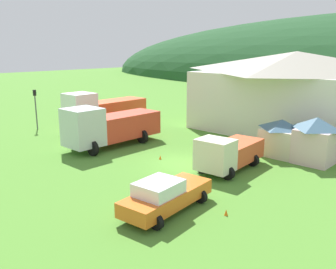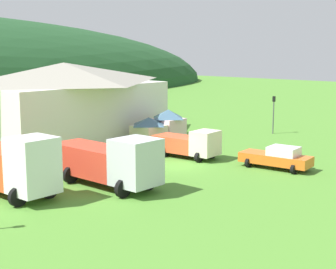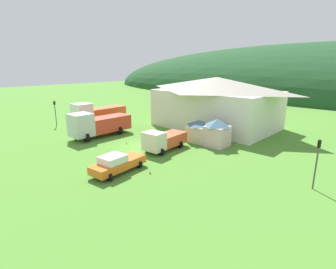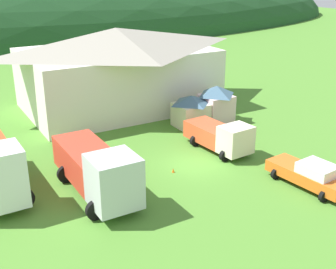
# 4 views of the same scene
# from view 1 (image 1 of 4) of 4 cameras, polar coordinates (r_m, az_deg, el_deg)

# --- Properties ---
(ground_plane) EXTENTS (200.00, 200.00, 0.00)m
(ground_plane) POSITION_cam_1_polar(r_m,az_deg,el_deg) (24.62, 2.12, -4.50)
(ground_plane) COLOR #4C842D
(depot_building) EXTENTS (17.63, 11.79, 7.30)m
(depot_building) POSITION_cam_1_polar(r_m,az_deg,el_deg) (35.14, 19.19, 6.46)
(depot_building) COLOR white
(depot_building) RESTS_ON ground
(play_shed_cream) EXTENTS (2.70, 2.54, 2.65)m
(play_shed_cream) POSITION_cam_1_polar(r_m,az_deg,el_deg) (27.21, 17.36, -0.38)
(play_shed_cream) COLOR beige
(play_shed_cream) RESTS_ON ground
(play_shed_pink) EXTENTS (2.57, 2.58, 3.14)m
(play_shed_pink) POSITION_cam_1_polar(r_m,az_deg,el_deg) (26.15, 22.18, -0.76)
(play_shed_pink) COLOR beige
(play_shed_pink) RESTS_ON ground
(heavy_rig_white) EXTENTS (3.23, 8.15, 3.73)m
(heavy_rig_white) POSITION_cam_1_polar(r_m,az_deg,el_deg) (34.45, -10.24, 3.61)
(heavy_rig_white) COLOR white
(heavy_rig_white) RESTS_ON ground
(tow_truck_silver) EXTENTS (3.29, 8.05, 3.33)m
(tow_truck_silver) POSITION_cam_1_polar(r_m,az_deg,el_deg) (28.60, -9.30, 1.34)
(tow_truck_silver) COLOR silver
(tow_truck_silver) RESTS_ON ground
(light_truck_cream) EXTENTS (2.87, 5.55, 2.30)m
(light_truck_cream) POSITION_cam_1_polar(r_m,az_deg,el_deg) (23.22, 9.36, -2.81)
(light_truck_cream) COLOR beige
(light_truck_cream) RESTS_ON ground
(service_pickup_orange) EXTENTS (2.60, 5.27, 1.66)m
(service_pickup_orange) POSITION_cam_1_polar(r_m,az_deg,el_deg) (17.31, -0.44, -9.52)
(service_pickup_orange) COLOR orange
(service_pickup_orange) RESTS_ON ground
(traffic_light_west) EXTENTS (0.20, 0.32, 3.76)m
(traffic_light_west) POSITION_cam_1_polar(r_m,az_deg,el_deg) (36.64, -20.07, 4.39)
(traffic_light_west) COLOR #4C4C51
(traffic_light_west) RESTS_ON ground
(traffic_cone_near_pickup) EXTENTS (0.36, 0.36, 0.56)m
(traffic_cone_near_pickup) POSITION_cam_1_polar(r_m,az_deg,el_deg) (25.44, -1.22, -3.90)
(traffic_cone_near_pickup) COLOR orange
(traffic_cone_near_pickup) RESTS_ON ground
(traffic_cone_mid_row) EXTENTS (0.36, 0.36, 0.59)m
(traffic_cone_mid_row) POSITION_cam_1_polar(r_m,az_deg,el_deg) (17.49, 9.09, -12.42)
(traffic_cone_mid_row) COLOR orange
(traffic_cone_mid_row) RESTS_ON ground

